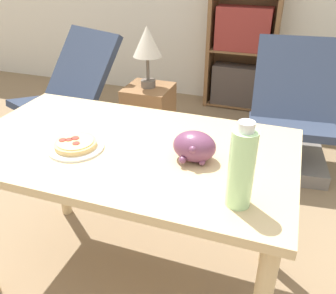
{
  "coord_description": "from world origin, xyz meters",
  "views": [
    {
      "loc": [
        0.67,
        -1.02,
        1.45
      ],
      "look_at": [
        0.3,
        0.03,
        0.82
      ],
      "focal_mm": 38.0,
      "sensor_mm": 36.0,
      "label": 1
    }
  ],
  "objects_px": {
    "drink_bottle": "(241,168)",
    "lounge_chair_far": "(290,129)",
    "lounge_chair_near": "(69,112)",
    "table_lamp": "(147,44)",
    "pizza_on_plate": "(76,145)",
    "bookshelf": "(244,26)",
    "grape_bunch": "(194,147)",
    "side_table": "(149,118)"
  },
  "relations": [
    {
      "from": "grape_bunch",
      "to": "table_lamp",
      "type": "relative_size",
      "value": 0.36
    },
    {
      "from": "bookshelf",
      "to": "lounge_chair_near",
      "type": "bearing_deg",
      "value": -132.42
    },
    {
      "from": "lounge_chair_far",
      "to": "table_lamp",
      "type": "xyz_separation_m",
      "value": [
        -1.06,
        -0.12,
        0.55
      ]
    },
    {
      "from": "lounge_chair_near",
      "to": "lounge_chair_far",
      "type": "bearing_deg",
      "value": 30.87
    },
    {
      "from": "grape_bunch",
      "to": "drink_bottle",
      "type": "relative_size",
      "value": 0.57
    },
    {
      "from": "lounge_chair_near",
      "to": "grape_bunch",
      "type": "bearing_deg",
      "value": -18.15
    },
    {
      "from": "bookshelf",
      "to": "table_lamp",
      "type": "height_order",
      "value": "bookshelf"
    },
    {
      "from": "lounge_chair_near",
      "to": "side_table",
      "type": "bearing_deg",
      "value": 35.32
    },
    {
      "from": "drink_bottle",
      "to": "bookshelf",
      "type": "relative_size",
      "value": 0.16
    },
    {
      "from": "lounge_chair_near",
      "to": "bookshelf",
      "type": "distance_m",
      "value": 1.79
    },
    {
      "from": "drink_bottle",
      "to": "side_table",
      "type": "distance_m",
      "value": 1.85
    },
    {
      "from": "side_table",
      "to": "lounge_chair_far",
      "type": "bearing_deg",
      "value": 6.35
    },
    {
      "from": "pizza_on_plate",
      "to": "lounge_chair_far",
      "type": "xyz_separation_m",
      "value": [
        0.82,
        1.47,
        -0.48
      ]
    },
    {
      "from": "side_table",
      "to": "grape_bunch",
      "type": "bearing_deg",
      "value": -61.03
    },
    {
      "from": "table_lamp",
      "to": "bookshelf",
      "type": "bearing_deg",
      "value": 64.92
    },
    {
      "from": "lounge_chair_near",
      "to": "table_lamp",
      "type": "distance_m",
      "value": 0.86
    },
    {
      "from": "grape_bunch",
      "to": "drink_bottle",
      "type": "xyz_separation_m",
      "value": [
        0.2,
        -0.2,
        0.07
      ]
    },
    {
      "from": "lounge_chair_far",
      "to": "bookshelf",
      "type": "relative_size",
      "value": 0.52
    },
    {
      "from": "lounge_chair_far",
      "to": "table_lamp",
      "type": "distance_m",
      "value": 1.2
    },
    {
      "from": "grape_bunch",
      "to": "bookshelf",
      "type": "height_order",
      "value": "bookshelf"
    },
    {
      "from": "pizza_on_plate",
      "to": "table_lamp",
      "type": "height_order",
      "value": "table_lamp"
    },
    {
      "from": "grape_bunch",
      "to": "side_table",
      "type": "distance_m",
      "value": 1.56
    },
    {
      "from": "drink_bottle",
      "to": "bookshelf",
      "type": "distance_m",
      "value": 2.62
    },
    {
      "from": "pizza_on_plate",
      "to": "side_table",
      "type": "height_order",
      "value": "pizza_on_plate"
    },
    {
      "from": "lounge_chair_far",
      "to": "side_table",
      "type": "xyz_separation_m",
      "value": [
        -1.06,
        -0.12,
        -0.03
      ]
    },
    {
      "from": "drink_bottle",
      "to": "lounge_chair_near",
      "type": "height_order",
      "value": "drink_bottle"
    },
    {
      "from": "pizza_on_plate",
      "to": "bookshelf",
      "type": "height_order",
      "value": "bookshelf"
    },
    {
      "from": "lounge_chair_near",
      "to": "table_lamp",
      "type": "relative_size",
      "value": 2.07
    },
    {
      "from": "drink_bottle",
      "to": "lounge_chair_far",
      "type": "relative_size",
      "value": 0.32
    },
    {
      "from": "drink_bottle",
      "to": "lounge_chair_near",
      "type": "distance_m",
      "value": 2.12
    },
    {
      "from": "bookshelf",
      "to": "side_table",
      "type": "xyz_separation_m",
      "value": [
        -0.52,
        -1.11,
        -0.54
      ]
    },
    {
      "from": "pizza_on_plate",
      "to": "bookshelf",
      "type": "bearing_deg",
      "value": 83.69
    },
    {
      "from": "drink_bottle",
      "to": "bookshelf",
      "type": "height_order",
      "value": "bookshelf"
    },
    {
      "from": "drink_bottle",
      "to": "grape_bunch",
      "type": "bearing_deg",
      "value": 133.78
    },
    {
      "from": "lounge_chair_near",
      "to": "table_lamp",
      "type": "xyz_separation_m",
      "value": [
        0.64,
        0.15,
        0.55
      ]
    },
    {
      "from": "bookshelf",
      "to": "table_lamp",
      "type": "bearing_deg",
      "value": -115.08
    },
    {
      "from": "lounge_chair_near",
      "to": "side_table",
      "type": "height_order",
      "value": "lounge_chair_near"
    },
    {
      "from": "grape_bunch",
      "to": "lounge_chair_far",
      "type": "bearing_deg",
      "value": 75.66
    },
    {
      "from": "lounge_chair_far",
      "to": "bookshelf",
      "type": "bearing_deg",
      "value": 112.33
    },
    {
      "from": "drink_bottle",
      "to": "pizza_on_plate",
      "type": "bearing_deg",
      "value": 168.39
    },
    {
      "from": "bookshelf",
      "to": "drink_bottle",
      "type": "bearing_deg",
      "value": -81.61
    },
    {
      "from": "bookshelf",
      "to": "lounge_chair_far",
      "type": "bearing_deg",
      "value": -61.35
    }
  ]
}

